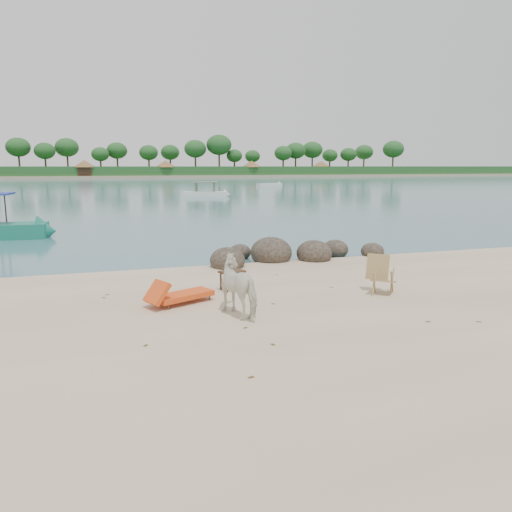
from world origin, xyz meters
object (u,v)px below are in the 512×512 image
(boulders, at_px, (285,254))
(lounge_chair, at_px, (183,293))
(cow, at_px, (242,287))
(side_table, at_px, (232,282))
(deck_chair, at_px, (383,276))

(boulders, bearing_deg, lounge_chair, -133.73)
(boulders, height_order, lounge_chair, boulders)
(cow, distance_m, lounge_chair, 1.67)
(side_table, bearing_deg, deck_chair, -42.29)
(cow, xyz_separation_m, side_table, (0.35, 2.11, -0.37))
(deck_chair, bearing_deg, cow, -129.33)
(cow, bearing_deg, lounge_chair, -68.09)
(boulders, distance_m, cow, 6.50)
(side_table, xyz_separation_m, deck_chair, (3.45, -1.51, 0.23))
(boulders, distance_m, side_table, 4.54)
(side_table, bearing_deg, lounge_chair, -167.07)
(cow, relative_size, deck_chair, 1.56)
(deck_chair, bearing_deg, boulders, 138.74)
(cow, bearing_deg, side_table, -116.94)
(side_table, distance_m, deck_chair, 3.77)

